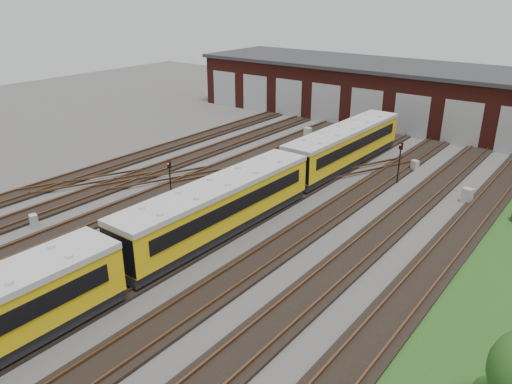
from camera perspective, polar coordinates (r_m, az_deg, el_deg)
The scene contains 13 objects.
ground at distance 29.33m, azimuth -14.33°, elevation -7.61°, with size 120.00×120.00×0.00m, color #464441.
track_network at distance 29.71m, azimuth -13.68°, elevation -6.90°, with size 30.40×70.00×0.33m.
maintenance_shed at distance 59.94m, azimuth 16.80°, elevation 10.68°, with size 51.00×12.50×6.35m.
metro_train at distance 30.51m, azimuth -4.18°, elevation -1.62°, with size 2.89×47.25×3.15m.
signal_mast_0 at distance 36.58m, azimuth -9.83°, elevation 2.00°, with size 0.26×0.24×2.79m.
signal_mast_1 at distance 41.58m, azimuth 7.65°, elevation 4.70°, with size 0.24×0.22×2.92m.
signal_mast_2 at distance 38.23m, azimuth 2.90°, elevation 3.69°, with size 0.30×0.28×3.30m.
signal_mast_3 at distance 40.27m, azimuth 16.11°, elevation 3.83°, with size 0.32×0.30×3.33m.
relay_cabinet_0 at distance 35.03m, azimuth -24.05°, elevation -3.05°, with size 0.53×0.44×0.88m, color #A8ACAE.
relay_cabinet_1 at distance 51.52m, azimuth 5.92°, elevation 6.70°, with size 0.68×0.57×1.13m, color #A8ACAE.
relay_cabinet_2 at distance 36.39m, azimuth 3.75°, elevation -0.07°, with size 0.57×0.47×0.95m, color #A8ACAE.
relay_cabinet_3 at distance 44.04m, azimuth 17.69°, elevation 2.89°, with size 0.55×0.46×0.91m, color #A8ACAE.
relay_cabinet_4 at distance 38.66m, azimuth 22.99°, elevation -0.38°, with size 0.66×0.55×1.10m, color #A8ACAE.
Camera 1 is at (20.64, -15.21, 14.25)m, focal length 35.00 mm.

